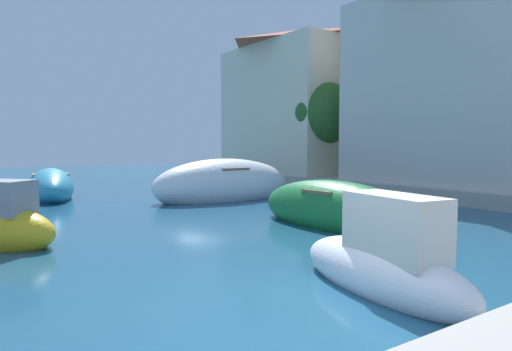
{
  "coord_description": "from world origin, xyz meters",
  "views": [
    {
      "loc": [
        -3.9,
        -4.23,
        2.05
      ],
      "look_at": [
        5.17,
        8.95,
        0.94
      ],
      "focal_mm": 32.64,
      "sensor_mm": 36.0,
      "label": 1
    }
  ],
  "objects_px": {
    "moored_boat_6": "(224,185)",
    "waterfront_building_main": "(465,75)",
    "waterfront_building_annex": "(302,100)",
    "quayside_tree": "(324,113)",
    "moored_boat_3": "(334,210)",
    "moored_boat_0": "(383,264)",
    "moored_boat_4": "(51,187)"
  },
  "relations": [
    {
      "from": "moored_boat_4",
      "to": "quayside_tree",
      "type": "distance_m",
      "value": 12.47
    },
    {
      "from": "moored_boat_0",
      "to": "moored_boat_3",
      "type": "distance_m",
      "value": 5.15
    },
    {
      "from": "moored_boat_3",
      "to": "waterfront_building_annex",
      "type": "relative_size",
      "value": 0.59
    },
    {
      "from": "quayside_tree",
      "to": "moored_boat_3",
      "type": "bearing_deg",
      "value": -131.43
    },
    {
      "from": "moored_boat_3",
      "to": "moored_boat_6",
      "type": "relative_size",
      "value": 0.87
    },
    {
      "from": "moored_boat_4",
      "to": "quayside_tree",
      "type": "bearing_deg",
      "value": 88.27
    },
    {
      "from": "moored_boat_6",
      "to": "waterfront_building_main",
      "type": "relative_size",
      "value": 0.64
    },
    {
      "from": "moored_boat_3",
      "to": "waterfront_building_annex",
      "type": "xyz_separation_m",
      "value": [
        8.83,
        11.74,
        4.07
      ]
    },
    {
      "from": "waterfront_building_annex",
      "to": "quayside_tree",
      "type": "distance_m",
      "value": 3.86
    },
    {
      "from": "moored_boat_3",
      "to": "quayside_tree",
      "type": "bearing_deg",
      "value": 135.96
    },
    {
      "from": "moored_boat_3",
      "to": "waterfront_building_annex",
      "type": "bearing_deg",
      "value": 140.44
    },
    {
      "from": "waterfront_building_annex",
      "to": "quayside_tree",
      "type": "relative_size",
      "value": 1.83
    },
    {
      "from": "moored_boat_3",
      "to": "waterfront_building_annex",
      "type": "height_order",
      "value": "waterfront_building_annex"
    },
    {
      "from": "moored_boat_0",
      "to": "waterfront_building_main",
      "type": "distance_m",
      "value": 14.06
    },
    {
      "from": "moored_boat_6",
      "to": "waterfront_building_main",
      "type": "height_order",
      "value": "waterfront_building_main"
    },
    {
      "from": "waterfront_building_main",
      "to": "waterfront_building_annex",
      "type": "xyz_separation_m",
      "value": [
        0.0,
        9.72,
        -0.21
      ]
    },
    {
      "from": "moored_boat_6",
      "to": "waterfront_building_main",
      "type": "distance_m",
      "value": 10.2
    },
    {
      "from": "waterfront_building_annex",
      "to": "quayside_tree",
      "type": "height_order",
      "value": "waterfront_building_annex"
    },
    {
      "from": "moored_boat_4",
      "to": "waterfront_building_main",
      "type": "xyz_separation_m",
      "value": [
        13.34,
        -8.63,
        4.3
      ]
    },
    {
      "from": "moored_boat_4",
      "to": "waterfront_building_main",
      "type": "distance_m",
      "value": 16.46
    },
    {
      "from": "waterfront_building_main",
      "to": "waterfront_building_annex",
      "type": "distance_m",
      "value": 9.72
    },
    {
      "from": "moored_boat_0",
      "to": "quayside_tree",
      "type": "height_order",
      "value": "quayside_tree"
    },
    {
      "from": "quayside_tree",
      "to": "moored_boat_6",
      "type": "bearing_deg",
      "value": -163.26
    },
    {
      "from": "waterfront_building_main",
      "to": "quayside_tree",
      "type": "bearing_deg",
      "value": 103.32
    },
    {
      "from": "moored_boat_0",
      "to": "moored_boat_3",
      "type": "bearing_deg",
      "value": -28.12
    },
    {
      "from": "moored_boat_0",
      "to": "moored_boat_6",
      "type": "distance_m",
      "value": 11.02
    },
    {
      "from": "waterfront_building_main",
      "to": "waterfront_building_annex",
      "type": "bearing_deg",
      "value": 90.0
    },
    {
      "from": "waterfront_building_main",
      "to": "quayside_tree",
      "type": "distance_m",
      "value": 6.58
    },
    {
      "from": "moored_boat_0",
      "to": "quayside_tree",
      "type": "bearing_deg",
      "value": -31.51
    },
    {
      "from": "moored_boat_3",
      "to": "moored_boat_4",
      "type": "relative_size",
      "value": 0.9
    },
    {
      "from": "waterfront_building_annex",
      "to": "moored_boat_3",
      "type": "bearing_deg",
      "value": -126.95
    },
    {
      "from": "moored_boat_0",
      "to": "moored_boat_6",
      "type": "bearing_deg",
      "value": -10.74
    }
  ]
}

